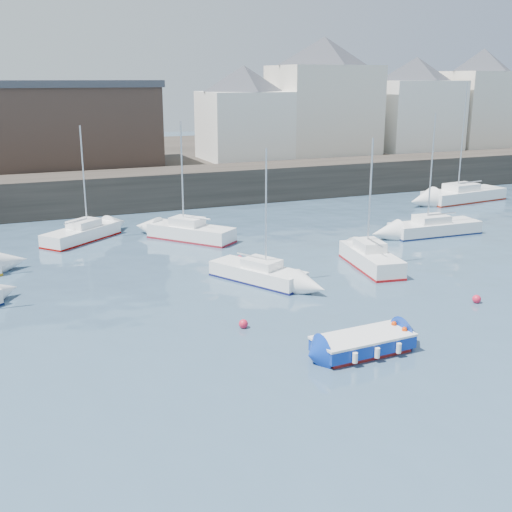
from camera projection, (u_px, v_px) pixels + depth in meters
name	position (u px, v px, depth m)	size (l,w,h in m)	color
water	(381.00, 376.00, 23.64)	(220.00, 220.00, 0.00)	#2D4760
quay_wall	(152.00, 189.00, 54.36)	(90.00, 5.00, 3.00)	#28231E
land_strip	(113.00, 164.00, 70.40)	(90.00, 32.00, 2.80)	#28231E
bldg_east_a	(323.00, 96.00, 66.02)	(13.36, 13.36, 11.80)	beige
bldg_east_b	(414.00, 104.00, 69.90)	(11.88, 11.88, 9.95)	white
bldg_east_c	(480.00, 98.00, 73.09)	(11.14, 11.14, 10.95)	beige
bldg_east_d	(244.00, 112.00, 62.64)	(11.14, 11.14, 8.95)	white
warehouse	(63.00, 123.00, 57.88)	(16.40, 10.40, 7.60)	#3D2D26
blue_dinghy	(363.00, 343.00, 25.45)	(4.17, 2.24, 0.78)	maroon
sailboat_b	(258.00, 273.00, 34.47)	(4.20, 5.75, 7.17)	white
sailboat_c	(371.00, 258.00, 36.94)	(2.62, 5.80, 7.37)	white
sailboat_d	(434.00, 228.00, 44.75)	(6.59, 2.25, 8.35)	white
sailboat_f	(191.00, 232.00, 43.27)	(5.33, 5.93, 7.88)	white
sailboat_g	(463.00, 195.00, 56.84)	(8.34, 3.59, 10.23)	white
sailboat_h	(82.00, 233.00, 43.15)	(5.76, 5.21, 7.60)	white
buoy_near	(243.00, 328.00, 28.17)	(0.41, 0.41, 0.41)	red
buoy_mid	(476.00, 303.00, 31.30)	(0.42, 0.42, 0.42)	red
buoy_far	(240.00, 261.00, 38.48)	(0.35, 0.35, 0.35)	red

